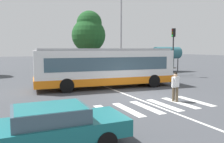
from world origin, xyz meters
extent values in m
plane|color=#424449|center=(0.00, 0.00, 0.00)|extent=(160.00, 160.00, 0.00)
cylinder|color=black|center=(3.23, 4.75, 0.50)|extent=(1.02, 0.40, 1.00)
cylinder|color=black|center=(3.00, 2.42, 0.50)|extent=(1.02, 0.40, 1.00)
cylinder|color=black|center=(-3.56, 5.42, 0.50)|extent=(1.02, 0.40, 1.00)
cylinder|color=black|center=(-3.79, 3.09, 0.50)|extent=(1.02, 0.40, 1.00)
cube|color=white|center=(-0.49, 3.94, 1.62)|extent=(10.86, 3.58, 2.55)
cube|color=orange|center=(-0.49, 3.94, 0.62)|extent=(10.97, 3.62, 0.55)
cube|color=#3D5666|center=(-0.49, 3.94, 1.93)|extent=(9.59, 3.51, 0.96)
cube|color=#3D5666|center=(4.82, 3.42, 1.83)|extent=(0.26, 2.24, 1.63)
cube|color=black|center=(4.82, 3.42, 2.72)|extent=(0.25, 1.93, 0.28)
cube|color=#99999E|center=(-0.49, 3.94, 2.98)|extent=(10.42, 3.34, 0.16)
cube|color=#28282B|center=(4.92, 3.41, 0.43)|extent=(0.37, 2.55, 0.36)
cylinder|color=brown|center=(1.19, -2.10, 0.42)|extent=(0.16, 0.16, 0.85)
cylinder|color=brown|center=(1.25, -2.33, 0.42)|extent=(0.16, 0.16, 0.85)
cube|color=white|center=(1.22, -2.21, 1.15)|extent=(0.45, 0.35, 0.60)
cylinder|color=white|center=(0.99, -2.27, 1.12)|extent=(0.10, 0.10, 0.55)
cylinder|color=white|center=(1.45, -2.16, 1.12)|extent=(0.10, 0.10, 0.55)
sphere|color=tan|center=(1.22, -2.21, 1.56)|extent=(0.22, 0.22, 0.22)
sphere|color=black|center=(1.22, -2.21, 1.63)|extent=(0.19, 0.19, 0.19)
cylinder|color=black|center=(-4.94, -4.82, 0.32)|extent=(0.64, 0.21, 0.64)
cylinder|color=black|center=(-4.97, -6.50, 0.32)|extent=(0.64, 0.21, 0.64)
cylinder|color=black|center=(-7.73, -4.76, 0.32)|extent=(0.64, 0.21, 0.64)
cube|color=#196B70|center=(-6.35, -5.63, 0.64)|extent=(4.54, 1.92, 0.52)
cube|color=#3D5666|center=(-6.44, -5.63, 1.12)|extent=(2.19, 1.65, 0.44)
cube|color=#196B70|center=(-6.44, -5.63, 1.30)|extent=(2.01, 1.57, 0.09)
cylinder|color=black|center=(-3.17, 17.25, 0.32)|extent=(0.24, 0.65, 0.64)
cylinder|color=black|center=(-1.50, 17.16, 0.32)|extent=(0.24, 0.65, 0.64)
cylinder|color=black|center=(-3.33, 14.47, 0.32)|extent=(0.24, 0.65, 0.64)
cylinder|color=black|center=(-1.66, 14.38, 0.32)|extent=(0.24, 0.65, 0.64)
cube|color=white|center=(-2.42, 15.82, 0.64)|extent=(2.07, 4.59, 0.52)
cube|color=#3D5666|center=(-2.42, 15.73, 1.12)|extent=(1.72, 2.25, 0.44)
cube|color=white|center=(-2.42, 15.73, 1.30)|extent=(1.64, 2.06, 0.09)
cylinder|color=black|center=(-0.22, 16.82, 0.32)|extent=(0.25, 0.65, 0.64)
cylinder|color=black|center=(1.45, 16.69, 0.32)|extent=(0.25, 0.65, 0.64)
cylinder|color=black|center=(-0.45, 14.04, 0.32)|extent=(0.25, 0.65, 0.64)
cylinder|color=black|center=(1.22, 13.91, 0.32)|extent=(0.25, 0.65, 0.64)
cube|color=#AD1E1E|center=(0.50, 15.37, 0.64)|extent=(2.18, 4.63, 0.52)
cube|color=#3D5666|center=(0.49, 15.28, 1.12)|extent=(1.77, 2.28, 0.44)
cube|color=#AD1E1E|center=(0.49, 15.28, 1.30)|extent=(1.69, 2.10, 0.09)
cylinder|color=black|center=(2.23, 16.99, 0.32)|extent=(0.23, 0.65, 0.64)
cylinder|color=black|center=(3.90, 16.91, 0.32)|extent=(0.23, 0.65, 0.64)
cylinder|color=black|center=(2.09, 14.20, 0.32)|extent=(0.23, 0.65, 0.64)
cylinder|color=black|center=(3.77, 14.13, 0.32)|extent=(0.23, 0.65, 0.64)
cube|color=black|center=(3.00, 15.56, 0.64)|extent=(2.03, 4.58, 0.52)
cube|color=#3D5666|center=(2.99, 15.47, 1.12)|extent=(1.70, 2.23, 0.44)
cube|color=black|center=(2.99, 15.47, 1.30)|extent=(1.62, 2.05, 0.09)
cylinder|color=#28282B|center=(8.89, 7.24, 2.15)|extent=(0.14, 0.14, 4.29)
cube|color=black|center=(8.89, 7.24, 4.74)|extent=(0.28, 0.32, 0.90)
cylinder|color=#410907|center=(8.72, 7.24, 5.01)|extent=(0.04, 0.20, 0.20)
cylinder|color=#463707|center=(8.72, 7.24, 4.71)|extent=(0.04, 0.20, 0.20)
cylinder|color=green|center=(8.72, 7.24, 4.41)|extent=(0.04, 0.20, 0.20)
cylinder|color=#28282B|center=(9.87, 11.80, 1.15)|extent=(0.12, 0.12, 2.30)
cylinder|color=#28282B|center=(13.57, 11.80, 1.15)|extent=(0.12, 0.12, 2.30)
cube|color=slate|center=(11.72, 12.50, 1.26)|extent=(3.55, 0.04, 1.93)
cylinder|color=#2D6670|center=(11.72, 11.80, 2.48)|extent=(3.77, 1.54, 1.54)
cube|color=#4C3823|center=(11.72, 11.80, 0.45)|extent=(2.96, 0.36, 0.08)
cylinder|color=#939399|center=(4.77, 11.52, 4.79)|extent=(0.20, 0.20, 9.59)
cylinder|color=brown|center=(3.47, 19.17, 1.62)|extent=(0.36, 0.36, 3.24)
sphere|color=#1E5123|center=(3.47, 19.17, 4.93)|extent=(4.85, 4.85, 4.85)
sphere|color=#1E5123|center=(3.62, 19.29, 6.63)|extent=(3.64, 3.64, 3.64)
cube|color=silver|center=(-3.21, -2.57, 0.00)|extent=(0.45, 2.86, 0.01)
cube|color=silver|center=(-2.09, -2.57, 0.00)|extent=(0.45, 2.86, 0.01)
cube|color=silver|center=(-0.98, -2.57, 0.00)|extent=(0.45, 2.86, 0.01)
cube|color=silver|center=(0.14, -2.57, 0.00)|extent=(0.45, 2.86, 0.01)
cube|color=silver|center=(1.26, -2.57, 0.00)|extent=(0.45, 2.86, 0.01)
cube|color=silver|center=(2.37, -2.57, 0.00)|extent=(0.45, 2.86, 0.01)
cube|color=silver|center=(-0.36, 2.00, 0.00)|extent=(0.16, 24.00, 0.01)
camera|label=1|loc=(-7.58, -12.47, 3.07)|focal=36.80mm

